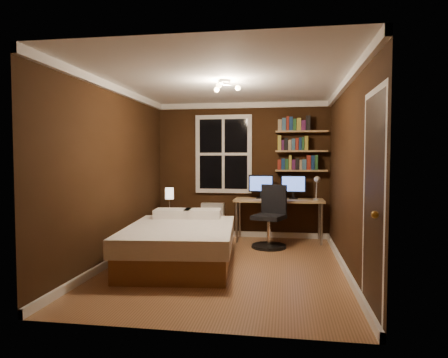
# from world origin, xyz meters

# --- Properties ---
(floor) EXTENTS (4.20, 4.20, 0.00)m
(floor) POSITION_xyz_m (0.00, 0.00, 0.00)
(floor) COLOR brown
(floor) RESTS_ON ground
(wall_back) EXTENTS (3.20, 0.04, 2.50)m
(wall_back) POSITION_xyz_m (0.00, 2.10, 1.25)
(wall_back) COLOR black
(wall_back) RESTS_ON ground
(wall_left) EXTENTS (0.04, 4.20, 2.50)m
(wall_left) POSITION_xyz_m (-1.60, 0.00, 1.25)
(wall_left) COLOR black
(wall_left) RESTS_ON ground
(wall_right) EXTENTS (0.04, 4.20, 2.50)m
(wall_right) POSITION_xyz_m (1.60, 0.00, 1.25)
(wall_right) COLOR black
(wall_right) RESTS_ON ground
(ceiling) EXTENTS (3.20, 4.20, 0.02)m
(ceiling) POSITION_xyz_m (0.00, 0.00, 2.50)
(ceiling) COLOR white
(ceiling) RESTS_ON wall_back
(window) EXTENTS (1.06, 0.06, 1.46)m
(window) POSITION_xyz_m (-0.35, 2.06, 1.55)
(window) COLOR silver
(window) RESTS_ON wall_back
(door) EXTENTS (0.03, 0.82, 2.05)m
(door) POSITION_xyz_m (1.59, -1.55, 1.02)
(door) COLOR black
(door) RESTS_ON ground
(door_knob) EXTENTS (0.06, 0.06, 0.06)m
(door_knob) POSITION_xyz_m (1.55, -1.85, 1.00)
(door_knob) COLOR gold
(door_knob) RESTS_ON door
(ceiling_fixture) EXTENTS (0.44, 0.44, 0.18)m
(ceiling_fixture) POSITION_xyz_m (0.00, -0.10, 2.40)
(ceiling_fixture) COLOR beige
(ceiling_fixture) RESTS_ON ceiling
(bookshelf_lower) EXTENTS (0.92, 0.22, 0.03)m
(bookshelf_lower) POSITION_xyz_m (1.08, 1.98, 1.25)
(bookshelf_lower) COLOR tan
(bookshelf_lower) RESTS_ON wall_back
(books_row_lower) EXTENTS (0.66, 0.16, 0.23)m
(books_row_lower) POSITION_xyz_m (1.08, 1.98, 1.38)
(books_row_lower) COLOR maroon
(books_row_lower) RESTS_ON bookshelf_lower
(bookshelf_middle) EXTENTS (0.92, 0.22, 0.03)m
(bookshelf_middle) POSITION_xyz_m (1.08, 1.98, 1.60)
(bookshelf_middle) COLOR tan
(bookshelf_middle) RESTS_ON wall_back
(books_row_middle) EXTENTS (0.54, 0.16, 0.23)m
(books_row_middle) POSITION_xyz_m (1.08, 1.98, 1.73)
(books_row_middle) COLOR navy
(books_row_middle) RESTS_ON bookshelf_middle
(bookshelf_upper) EXTENTS (0.92, 0.22, 0.03)m
(bookshelf_upper) POSITION_xyz_m (1.08, 1.98, 1.95)
(bookshelf_upper) COLOR tan
(bookshelf_upper) RESTS_ON wall_back
(books_row_upper) EXTENTS (0.48, 0.16, 0.23)m
(books_row_upper) POSITION_xyz_m (1.08, 1.98, 2.08)
(books_row_upper) COLOR #265928
(books_row_upper) RESTS_ON bookshelf_upper
(bed) EXTENTS (1.63, 2.13, 0.68)m
(bed) POSITION_xyz_m (-0.63, -0.02, 0.29)
(bed) COLOR brown
(bed) RESTS_ON ground
(nightstand) EXTENTS (0.52, 0.52, 0.51)m
(nightstand) POSITION_xyz_m (-1.24, 1.50, 0.26)
(nightstand) COLOR brown
(nightstand) RESTS_ON ground
(bedside_lamp) EXTENTS (0.15, 0.15, 0.44)m
(bedside_lamp) POSITION_xyz_m (-1.24, 1.50, 0.73)
(bedside_lamp) COLOR white
(bedside_lamp) RESTS_ON nightstand
(radiator) EXTENTS (0.42, 0.15, 0.63)m
(radiator) POSITION_xyz_m (-0.54, 1.99, 0.32)
(radiator) COLOR beige
(radiator) RESTS_ON ground
(desk) EXTENTS (1.57, 0.59, 0.75)m
(desk) POSITION_xyz_m (0.69, 1.79, 0.69)
(desk) COLOR tan
(desk) RESTS_ON ground
(monitor_left) EXTENTS (0.45, 0.12, 0.43)m
(monitor_left) POSITION_xyz_m (0.37, 1.86, 0.96)
(monitor_left) COLOR black
(monitor_left) RESTS_ON desk
(monitor_right) EXTENTS (0.45, 0.12, 0.43)m
(monitor_right) POSITION_xyz_m (0.94, 1.86, 0.96)
(monitor_right) COLOR black
(monitor_right) RESTS_ON desk
(desk_lamp) EXTENTS (0.14, 0.32, 0.44)m
(desk_lamp) POSITION_xyz_m (1.33, 1.65, 0.97)
(desk_lamp) COLOR silver
(desk_lamp) RESTS_ON desk
(office_chair) EXTENTS (0.60, 0.60, 1.03)m
(office_chair) POSITION_xyz_m (0.56, 1.24, 0.40)
(office_chair) COLOR black
(office_chair) RESTS_ON ground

